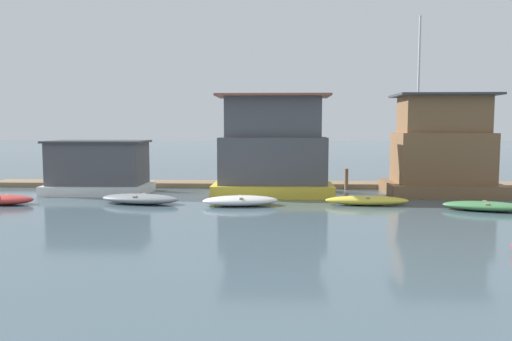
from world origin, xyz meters
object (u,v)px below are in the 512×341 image
at_px(dinghy_green, 486,206).
at_px(mooring_post_far_right, 228,177).
at_px(houseboat_white, 99,168).
at_px(dinghy_grey, 140,199).
at_px(dinghy_white, 241,201).
at_px(houseboat_brown, 442,151).
at_px(dinghy_red, 3,200).
at_px(houseboat_yellow, 273,151).
at_px(mooring_post_near_right, 346,179).
at_px(dinghy_yellow, 367,200).

xyz_separation_m(dinghy_green, mooring_post_far_right, (-12.48, 7.17, 0.53)).
bearing_deg(houseboat_white, dinghy_grey, -47.07).
relative_size(dinghy_white, dinghy_green, 0.97).
bearing_deg(dinghy_white, houseboat_brown, 22.30).
relative_size(houseboat_brown, dinghy_red, 3.25).
distance_m(houseboat_brown, dinghy_grey, 16.62).
height_order(dinghy_white, dinghy_green, dinghy_white).
distance_m(houseboat_white, dinghy_white, 9.38).
bearing_deg(houseboat_white, dinghy_white, -25.59).
relative_size(houseboat_yellow, dinghy_green, 1.68).
xyz_separation_m(dinghy_grey, mooring_post_near_right, (10.93, 5.85, 0.40)).
bearing_deg(dinghy_yellow, dinghy_white, -175.84).
xyz_separation_m(dinghy_white, dinghy_yellow, (6.12, 0.44, -0.02)).
bearing_deg(dinghy_yellow, dinghy_red, -177.92).
relative_size(dinghy_yellow, mooring_post_near_right, 3.16).
relative_size(dinghy_white, mooring_post_far_right, 2.58).
xyz_separation_m(houseboat_brown, dinghy_grey, (-15.96, -4.09, -2.21)).
bearing_deg(houseboat_brown, dinghy_yellow, -140.01).
relative_size(dinghy_grey, mooring_post_near_right, 3.30).
bearing_deg(dinghy_red, houseboat_brown, 11.72).
height_order(dinghy_grey, dinghy_white, dinghy_white).
distance_m(dinghy_white, dinghy_yellow, 6.14).
bearing_deg(houseboat_white, houseboat_yellow, -0.81).
bearing_deg(dinghy_white, dinghy_grey, 175.48).
distance_m(dinghy_grey, mooring_post_near_right, 12.40).
distance_m(dinghy_grey, dinghy_yellow, 11.14).
bearing_deg(houseboat_yellow, dinghy_grey, -151.93).
bearing_deg(dinghy_white, mooring_post_far_right, 101.19).
xyz_separation_m(houseboat_brown, mooring_post_far_right, (-12.17, 1.76, -1.72)).
bearing_deg(dinghy_red, houseboat_yellow, 17.23).
distance_m(houseboat_white, dinghy_grey, 5.09).
bearing_deg(dinghy_green, dinghy_grey, 175.36).
xyz_separation_m(houseboat_brown, dinghy_white, (-10.94, -4.48, -2.21)).
bearing_deg(dinghy_green, dinghy_red, 178.20).
bearing_deg(dinghy_yellow, houseboat_white, 166.16).
distance_m(dinghy_yellow, dinghy_green, 5.30).
relative_size(dinghy_green, mooring_post_near_right, 3.07).
distance_m(houseboat_yellow, mooring_post_near_right, 5.31).
xyz_separation_m(houseboat_yellow, dinghy_white, (-1.51, -3.88, -2.20)).
bearing_deg(houseboat_yellow, dinghy_green, -26.25).
relative_size(houseboat_white, dinghy_green, 1.45).
bearing_deg(dinghy_red, dinghy_green, -1.80).
distance_m(dinghy_red, dinghy_green, 22.90).
height_order(houseboat_yellow, dinghy_white, houseboat_yellow).
xyz_separation_m(houseboat_brown, dinghy_red, (-22.58, -4.69, -2.22)).
bearing_deg(mooring_post_far_right, mooring_post_near_right, 0.00).
relative_size(houseboat_white, dinghy_white, 1.49).
xyz_separation_m(dinghy_white, dinghy_green, (11.24, -0.92, -0.03)).
height_order(houseboat_white, dinghy_red, houseboat_white).
xyz_separation_m(dinghy_red, dinghy_grey, (6.63, 0.60, 0.00)).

